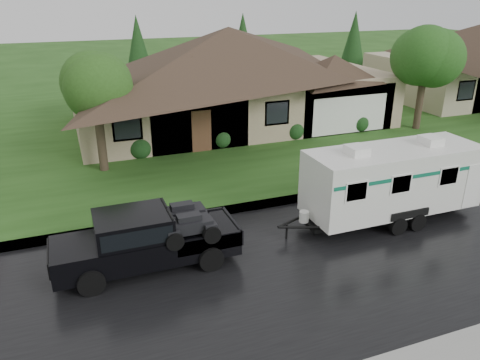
% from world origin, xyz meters
% --- Properties ---
extents(ground, '(140.00, 140.00, 0.00)m').
position_xyz_m(ground, '(0.00, 0.00, 0.00)').
color(ground, '#244B17').
rests_on(ground, ground).
extents(road, '(140.00, 8.00, 0.01)m').
position_xyz_m(road, '(0.00, -2.00, 0.01)').
color(road, black).
rests_on(road, ground).
extents(curb, '(140.00, 0.50, 0.15)m').
position_xyz_m(curb, '(0.00, 2.25, 0.07)').
color(curb, gray).
rests_on(curb, ground).
extents(lawn, '(140.00, 26.00, 0.15)m').
position_xyz_m(lawn, '(0.00, 15.00, 0.07)').
color(lawn, '#244B17').
rests_on(lawn, ground).
extents(house_main, '(19.44, 10.80, 6.90)m').
position_xyz_m(house_main, '(2.29, 13.84, 3.59)').
color(house_main, '#9E876B').
rests_on(house_main, lawn).
extents(tree_left_green, '(3.31, 3.31, 5.48)m').
position_xyz_m(tree_left_green, '(-6.14, 8.05, 3.95)').
color(tree_left_green, '#382B1E').
rests_on(tree_left_green, lawn).
extents(tree_right_green, '(3.49, 3.49, 5.77)m').
position_xyz_m(tree_right_green, '(11.77, 8.56, 4.15)').
color(tree_right_green, '#382B1E').
rests_on(tree_right_green, lawn).
extents(shrub_row, '(13.60, 1.00, 1.00)m').
position_xyz_m(shrub_row, '(2.00, 9.30, 0.65)').
color(shrub_row, '#143814').
rests_on(shrub_row, lawn).
extents(pickup_truck, '(5.38, 2.04, 1.79)m').
position_xyz_m(pickup_truck, '(-5.81, -0.39, 0.96)').
color(pickup_truck, black).
rests_on(pickup_truck, ground).
extents(travel_trailer, '(6.63, 2.33, 2.97)m').
position_xyz_m(travel_trailer, '(2.98, -0.39, 1.58)').
color(travel_trailer, white).
rests_on(travel_trailer, ground).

